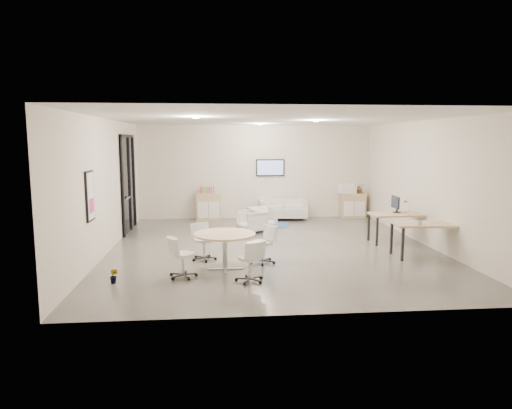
{
  "coord_description": "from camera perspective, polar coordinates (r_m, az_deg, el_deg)",
  "views": [
    {
      "loc": [
        -1.41,
        -11.17,
        2.68
      ],
      "look_at": [
        -0.36,
        0.4,
        1.05
      ],
      "focal_mm": 32.0,
      "sensor_mm": 36.0,
      "label": 1
    }
  ],
  "objects": [
    {
      "name": "room_shell",
      "position": [
        11.31,
        2.0,
        2.52
      ],
      "size": [
        9.6,
        10.6,
        4.8
      ],
      "color": "#4E4C47",
      "rests_on": "ground"
    },
    {
      "name": "glass_door",
      "position": [
        13.96,
        -15.68,
        2.87
      ],
      "size": [
        0.09,
        1.9,
        2.85
      ],
      "color": "black",
      "rests_on": "room_shell"
    },
    {
      "name": "artwork",
      "position": [
        9.97,
        -20.04,
        0.99
      ],
      "size": [
        0.05,
        0.54,
        1.04
      ],
      "color": "black",
      "rests_on": "room_shell"
    },
    {
      "name": "wall_tv",
      "position": [
        15.78,
        1.79,
        4.62
      ],
      "size": [
        0.98,
        0.06,
        0.58
      ],
      "color": "black",
      "rests_on": "room_shell"
    },
    {
      "name": "ceiling_spots",
      "position": [
        12.07,
        0.58,
        10.38
      ],
      "size": [
        3.14,
        4.14,
        0.03
      ],
      "color": "#FFEAC6",
      "rests_on": "room_shell"
    },
    {
      "name": "sideboard_left",
      "position": [
        15.59,
        -5.96,
        -0.23
      ],
      "size": [
        0.82,
        0.42,
        0.92
      ],
      "color": "tan",
      "rests_on": "room_shell"
    },
    {
      "name": "sideboard_right",
      "position": [
        16.32,
        11.99,
        -0.12
      ],
      "size": [
        0.85,
        0.41,
        0.85
      ],
      "color": "tan",
      "rests_on": "room_shell"
    },
    {
      "name": "books",
      "position": [
        15.53,
        -6.15,
        1.85
      ],
      "size": [
        0.47,
        0.14,
        0.22
      ],
      "color": "red",
      "rests_on": "sideboard_left"
    },
    {
      "name": "printer",
      "position": [
        16.19,
        11.33,
        1.97
      ],
      "size": [
        0.57,
        0.5,
        0.37
      ],
      "rotation": [
        0.0,
        0.0,
        0.14
      ],
      "color": "white",
      "rests_on": "sideboard_right"
    },
    {
      "name": "loveseat",
      "position": [
        15.62,
        3.39,
        -0.69
      ],
      "size": [
        1.65,
        0.91,
        0.6
      ],
      "rotation": [
        0.0,
        0.0,
        -0.07
      ],
      "color": "silver",
      "rests_on": "room_shell"
    },
    {
      "name": "blue_rug",
      "position": [
        14.67,
        1.11,
        -2.5
      ],
      "size": [
        1.69,
        1.35,
        0.01
      ],
      "primitive_type": "cube",
      "rotation": [
        0.0,
        0.0,
        -0.28
      ],
      "color": "#304D94",
      "rests_on": "room_shell"
    },
    {
      "name": "armchair_left",
      "position": [
        13.42,
        -0.51,
        -1.96
      ],
      "size": [
        0.9,
        0.92,
        0.72
      ],
      "primitive_type": "imported",
      "rotation": [
        0.0,
        0.0,
        -1.11
      ],
      "color": "silver",
      "rests_on": "room_shell"
    },
    {
      "name": "armchair_right",
      "position": [
        13.82,
        0.75,
        -1.6
      ],
      "size": [
        0.88,
        0.84,
        0.75
      ],
      "primitive_type": "imported",
      "rotation": [
        0.0,
        0.0,
        0.26
      ],
      "color": "silver",
      "rests_on": "room_shell"
    },
    {
      "name": "desk_rear",
      "position": [
        12.56,
        17.43,
        -1.44
      ],
      "size": [
        1.52,
        0.8,
        0.78
      ],
      "rotation": [
        0.0,
        0.0,
        0.04
      ],
      "color": "tan",
      "rests_on": "room_shell"
    },
    {
      "name": "desk_front",
      "position": [
        11.24,
        20.59,
        -2.61
      ],
      "size": [
        1.57,
        0.88,
        0.79
      ],
      "rotation": [
        0.0,
        0.0,
        -0.08
      ],
      "color": "tan",
      "rests_on": "room_shell"
    },
    {
      "name": "monitor",
      "position": [
        12.64,
        17.06,
        0.08
      ],
      "size": [
        0.2,
        0.5,
        0.44
      ],
      "color": "black",
      "rests_on": "desk_rear"
    },
    {
      "name": "round_table",
      "position": [
        9.49,
        -3.93,
        -4.1
      ],
      "size": [
        1.28,
        1.28,
        0.78
      ],
      "color": "tan",
      "rests_on": "room_shell"
    },
    {
      "name": "meeting_chairs",
      "position": [
        9.55,
        -3.91,
        -5.76
      ],
      "size": [
        2.47,
        2.47,
        0.82
      ],
      "color": "white",
      "rests_on": "room_shell"
    },
    {
      "name": "plant_cabinet",
      "position": [
        16.36,
        12.85,
        1.81
      ],
      "size": [
        0.33,
        0.35,
        0.25
      ],
      "primitive_type": "imported",
      "rotation": [
        0.0,
        0.0,
        -0.14
      ],
      "color": "#3F7F3F",
      "rests_on": "sideboard_right"
    },
    {
      "name": "plant_floor",
      "position": [
        9.14,
        -17.32,
        -9.0
      ],
      "size": [
        0.24,
        0.33,
        0.13
      ],
      "primitive_type": "imported",
      "rotation": [
        0.0,
        0.0,
        -0.31
      ],
      "color": "#3F7F3F",
      "rests_on": "room_shell"
    },
    {
      "name": "cup",
      "position": [
        10.95,
        19.75,
        -2.09
      ],
      "size": [
        0.15,
        0.14,
        0.12
      ],
      "primitive_type": "imported",
      "rotation": [
        0.0,
        0.0,
        0.44
      ],
      "color": "white",
      "rests_on": "desk_front"
    }
  ]
}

